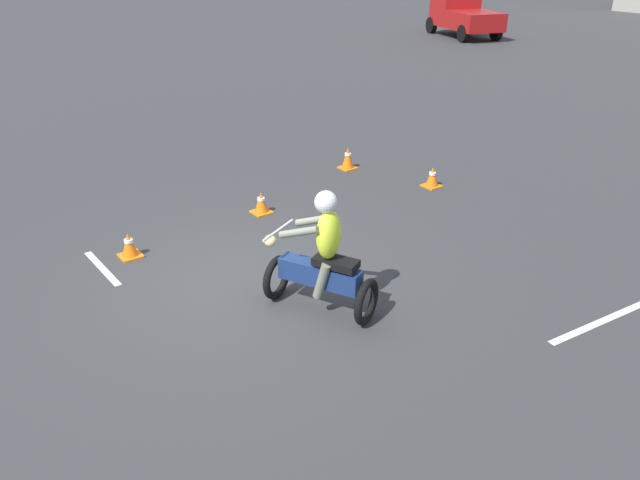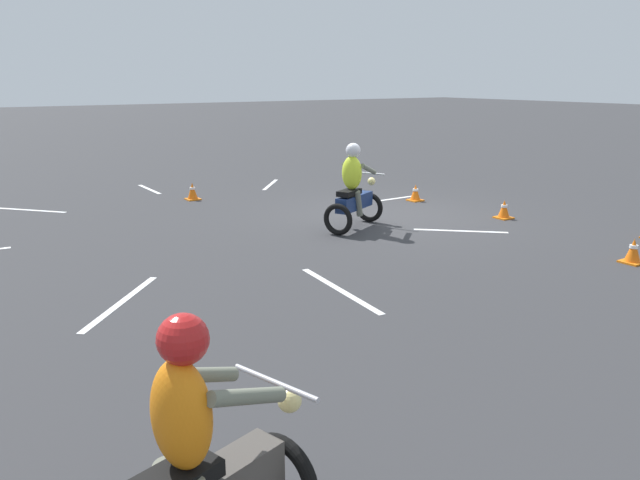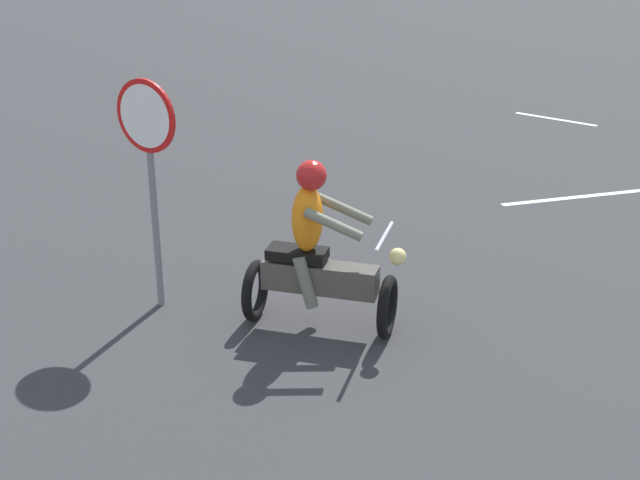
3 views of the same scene
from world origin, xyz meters
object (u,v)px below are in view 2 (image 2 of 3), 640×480
at_px(traffic_cone_near_right, 633,251).
at_px(traffic_cone_near_left, 193,192).
at_px(motorcycle_rider_foreground, 354,192).
at_px(traffic_cone_far_right, 504,210).
at_px(motorcycle_rider_background, 197,468).
at_px(traffic_cone_mid_center, 415,193).

bearing_deg(traffic_cone_near_right, traffic_cone_near_left, -66.77).
bearing_deg(motorcycle_rider_foreground, traffic_cone_far_right, 46.61).
height_order(traffic_cone_near_left, traffic_cone_near_right, traffic_cone_near_left).
bearing_deg(motorcycle_rider_foreground, traffic_cone_near_right, 2.30).
bearing_deg(traffic_cone_near_left, motorcycle_rider_foreground, 108.11).
relative_size(traffic_cone_near_left, traffic_cone_far_right, 1.07).
xyz_separation_m(motorcycle_rider_background, traffic_cone_mid_center, (-8.82, -8.04, -0.54)).
height_order(motorcycle_rider_background, traffic_cone_mid_center, motorcycle_rider_background).
height_order(traffic_cone_near_left, traffic_cone_far_right, traffic_cone_near_left).
relative_size(motorcycle_rider_background, traffic_cone_mid_center, 4.25).
bearing_deg(traffic_cone_near_right, traffic_cone_far_right, -104.32).
height_order(traffic_cone_near_right, traffic_cone_mid_center, traffic_cone_near_right).
bearing_deg(motorcycle_rider_background, traffic_cone_mid_center, 115.47).
bearing_deg(motorcycle_rider_background, traffic_cone_far_right, 104.72).
xyz_separation_m(motorcycle_rider_foreground, traffic_cone_mid_center, (-2.91, -1.46, -0.54)).
xyz_separation_m(motorcycle_rider_background, traffic_cone_far_right, (-9.07, -5.58, -0.54)).
xyz_separation_m(traffic_cone_near_right, traffic_cone_mid_center, (-0.60, -5.77, -0.00)).
relative_size(motorcycle_rider_foreground, traffic_cone_mid_center, 4.25).
bearing_deg(traffic_cone_far_right, traffic_cone_mid_center, -84.18).
distance_m(traffic_cone_near_right, traffic_cone_far_right, 3.42).
xyz_separation_m(motorcycle_rider_foreground, traffic_cone_near_left, (1.47, -4.51, -0.53)).
relative_size(motorcycle_rider_foreground, traffic_cone_far_right, 4.29).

